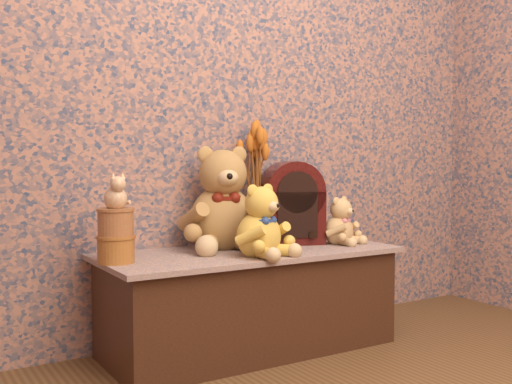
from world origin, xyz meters
TOP-DOWN VIEW (x-y plane):
  - display_shelf at (0.00, 1.25)m, footprint 1.22×0.53m
  - teddy_large at (-0.07, 1.36)m, footprint 0.46×0.51m
  - teddy_medium at (-0.04, 1.11)m, footprint 0.31×0.34m
  - teddy_small at (0.43, 1.21)m, footprint 0.24×0.26m
  - cathedral_radio at (0.27, 1.33)m, footprint 0.31×0.26m
  - ceramic_vase at (0.13, 1.41)m, footprint 0.12×0.12m
  - dried_stalks at (0.13, 1.41)m, footprint 0.26×0.26m
  - biscuit_tin_lower at (-0.56, 1.24)m, footprint 0.16×0.16m
  - biscuit_tin_upper at (-0.56, 1.24)m, footprint 0.15×0.15m
  - cat_figurine at (-0.56, 1.24)m, footprint 0.10×0.11m

SIDE VIEW (x-z plane):
  - display_shelf at x=0.00m, z-range 0.00..0.41m
  - biscuit_tin_lower at x=-0.56m, z-range 0.41..0.50m
  - ceramic_vase at x=0.13m, z-range 0.41..0.59m
  - teddy_small at x=0.43m, z-range 0.41..0.63m
  - biscuit_tin_upper at x=-0.56m, z-range 0.50..0.60m
  - teddy_medium at x=-0.04m, z-range 0.41..0.71m
  - cathedral_radio at x=0.27m, z-range 0.41..0.77m
  - teddy_large at x=-0.07m, z-range 0.41..0.86m
  - cat_figurine at x=-0.56m, z-range 0.60..0.73m
  - dried_stalks at x=0.13m, z-range 0.59..0.98m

